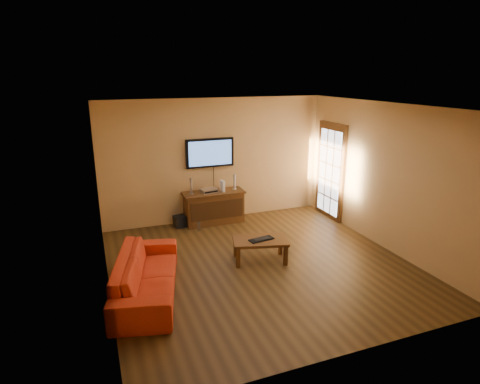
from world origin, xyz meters
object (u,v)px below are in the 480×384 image
speaker_left (191,187)px  subwoofer (180,221)px  sofa (146,269)px  av_receiver (209,191)px  bottle (199,226)px  coffee_table (260,242)px  television (210,153)px  speaker_right (234,182)px  game_console (222,186)px  media_console (214,207)px  keyboard (261,239)px

speaker_left → subwoofer: (-0.27, 0.00, -0.75)m
sofa → subwoofer: (1.07, 2.54, -0.29)m
av_receiver → bottle: (-0.35, -0.36, -0.65)m
coffee_table → speaker_left: size_ratio=3.09×
television → speaker_right: bearing=-20.2°
av_receiver → game_console: size_ratio=1.44×
coffee_table → av_receiver: av_receiver is taller
coffee_table → game_console: 2.13m
coffee_table → speaker_right: 2.22m
television → speaker_right: television is taller
speaker_right → subwoofer: (-1.26, 0.00, -0.75)m
game_console → bottle: 1.03m
television → av_receiver: (-0.10, -0.21, -0.78)m
sofa → game_console: 3.24m
media_console → sofa: (-1.83, -2.51, 0.06)m
sofa → speaker_right: (2.33, 2.54, 0.45)m
coffee_table → bottle: coffee_table is taller
coffee_table → av_receiver: 2.17m
speaker_left → keyboard: speaker_left is taller
coffee_table → keyboard: (0.01, -0.03, 0.07)m
speaker_right → bottle: speaker_right is taller
television → keyboard: television is taller
bottle → television: bearing=51.6°
game_console → bottle: (-0.65, -0.33, -0.74)m
speaker_left → speaker_right: size_ratio=1.00×
coffee_table → speaker_right: (0.31, 2.13, 0.52)m
media_console → keyboard: 2.14m
media_console → speaker_right: (0.50, 0.03, 0.51)m
television → speaker_left: 0.85m
television → subwoofer: (-0.76, -0.18, -1.41)m
coffee_table → game_console: (0.00, 2.08, 0.48)m
subwoofer → keyboard: bearing=-77.4°
media_console → coffee_table: media_console is taller
media_console → television: size_ratio=1.26×
media_console → av_receiver: size_ratio=3.82×
media_console → television: television is taller
game_console → subwoofer: game_console is taller
subwoofer → keyboard: (0.96, -2.16, 0.30)m
media_console → subwoofer: size_ratio=5.55×
television → sofa: 3.47m
sofa → bottle: 2.58m
media_console → speaker_left: bearing=176.6°
speaker_left → speaker_right: same height
media_console → keyboard: (0.20, -2.13, 0.06)m
media_console → game_console: bearing=-6.3°
media_console → subwoofer: (-0.76, 0.03, -0.24)m
television → speaker_right: 0.85m
speaker_right → bottle: (-0.95, -0.38, -0.77)m
speaker_right → subwoofer: size_ratio=1.41×
av_receiver → coffee_table: bearing=-91.2°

